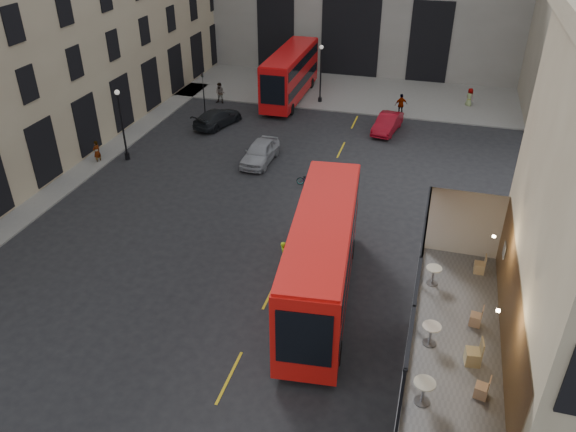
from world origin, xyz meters
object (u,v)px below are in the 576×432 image
(bicycle, at_px, (308,179))
(cafe_chair_a, at_px, (482,390))
(car_a, at_px, (260,152))
(cafe_table_far, at_px, (433,273))
(pedestrian_c, at_px, (401,105))
(bus_far, at_px, (290,72))
(pedestrian_b, at_px, (312,76))
(bus_near, at_px, (322,254))
(car_c, at_px, (218,118))
(cafe_chair_d, at_px, (480,267))
(pedestrian_e, at_px, (97,152))
(traffic_light_near, at_px, (319,197))
(cyclist, at_px, (284,255))
(street_lamp_a, at_px, (123,129))
(street_lamp_b, at_px, (321,78))
(pedestrian_d, at_px, (470,97))
(cafe_chair_b, at_px, (473,356))
(cafe_table_mid, at_px, (431,332))
(cafe_chair_c, at_px, (476,319))
(cafe_table_near, at_px, (424,389))
(traffic_light_far, at_px, (203,89))
(pedestrian_a, at_px, (220,93))
(car_b, at_px, (387,123))

(bicycle, bearing_deg, cafe_chair_a, -167.25)
(car_a, bearing_deg, cafe_table_far, -52.49)
(pedestrian_c, bearing_deg, car_a, 29.16)
(bus_far, relative_size, pedestrian_b, 7.06)
(bus_near, bearing_deg, car_c, 124.05)
(cafe_chair_d, bearing_deg, pedestrian_e, 153.41)
(traffic_light_near, distance_m, cyclist, 4.31)
(pedestrian_b, bearing_deg, bicycle, -132.68)
(traffic_light_near, height_order, street_lamp_a, street_lamp_a)
(traffic_light_near, height_order, pedestrian_e, traffic_light_near)
(street_lamp_b, bearing_deg, pedestrian_d, 11.70)
(cyclist, distance_m, cafe_chair_b, 13.62)
(bus_near, distance_m, cafe_table_mid, 8.90)
(cafe_table_mid, bearing_deg, street_lamp_a, 140.43)
(pedestrian_c, bearing_deg, car_c, -0.76)
(car_c, xyz_separation_m, pedestrian_c, (14.59, 6.73, 0.25))
(cafe_table_far, relative_size, cafe_chair_c, 0.94)
(street_lamp_a, xyz_separation_m, bus_far, (8.07, 16.22, 0.17))
(pedestrian_c, xyz_separation_m, cafe_table_near, (4.04, -36.10, 4.18))
(traffic_light_near, xyz_separation_m, pedestrian_b, (-7.10, 27.46, -1.61))
(cafe_chair_a, relative_size, cafe_chair_d, 0.97)
(bicycle, xyz_separation_m, cafe_chair_d, (10.37, -13.90, 4.44))
(cafe_table_near, xyz_separation_m, cafe_chair_d, (1.68, 7.15, -0.29))
(cyclist, bearing_deg, bus_near, -154.00)
(pedestrian_c, bearing_deg, pedestrian_b, -60.00)
(cafe_table_far, bearing_deg, bicycle, 119.69)
(street_lamp_b, distance_m, pedestrian_d, 13.74)
(car_c, distance_m, cyclist, 21.10)
(pedestrian_d, relative_size, cafe_table_near, 2.10)
(traffic_light_far, distance_m, street_lamp_b, 10.82)
(bus_near, xyz_separation_m, cyclist, (-2.47, 2.03, -1.86))
(pedestrian_e, bearing_deg, cafe_chair_b, 69.37)
(street_lamp_a, bearing_deg, pedestrian_a, 81.05)
(cafe_chair_b, bearing_deg, street_lamp_b, 110.30)
(cafe_chair_d, bearing_deg, pedestrian_a, 128.86)
(pedestrian_d, bearing_deg, bicycle, 109.43)
(traffic_light_far, xyz_separation_m, cafe_table_far, (20.55, -25.38, 2.67))
(traffic_light_near, height_order, bus_far, bus_far)
(pedestrian_c, height_order, pedestrian_e, pedestrian_c)
(cafe_table_mid, bearing_deg, cyclist, 130.76)
(cafe_chair_d, bearing_deg, cafe_chair_a, -89.94)
(traffic_light_far, height_order, cyclist, traffic_light_far)
(cafe_chair_a, bearing_deg, car_a, 122.62)
(bus_far, relative_size, pedestrian_e, 6.69)
(car_b, xyz_separation_m, bicycle, (-4.01, -10.89, -0.33))
(pedestrian_e, bearing_deg, traffic_light_near, 89.05)
(car_a, distance_m, cafe_table_far, 22.27)
(traffic_light_near, height_order, traffic_light_far, same)
(cafe_table_mid, height_order, cafe_table_far, cafe_table_mid)
(car_a, xyz_separation_m, car_b, (8.25, 8.39, -0.07))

